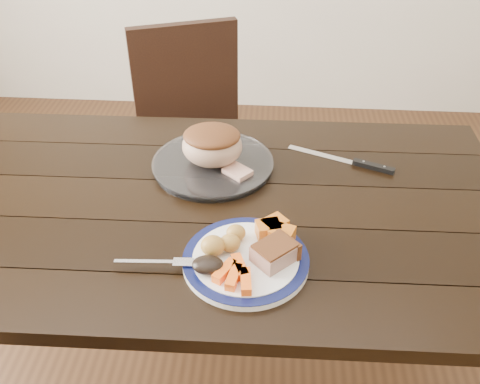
# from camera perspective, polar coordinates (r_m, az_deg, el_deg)

# --- Properties ---
(ground) EXTENTS (4.00, 4.00, 0.00)m
(ground) POSITION_cam_1_polar(r_m,az_deg,el_deg) (1.96, -2.42, -18.67)
(ground) COLOR #472B16
(ground) RESTS_ON ground
(dining_table) EXTENTS (1.61, 0.92, 0.75)m
(dining_table) POSITION_cam_1_polar(r_m,az_deg,el_deg) (1.47, -3.07, -3.89)
(dining_table) COLOR black
(dining_table) RESTS_ON ground
(chair_far) EXTENTS (0.54, 0.55, 0.93)m
(chair_far) POSITION_cam_1_polar(r_m,az_deg,el_deg) (2.16, -4.93, 6.28)
(chair_far) COLOR black
(chair_far) RESTS_ON ground
(dinner_plate) EXTENTS (0.29, 0.29, 0.02)m
(dinner_plate) POSITION_cam_1_polar(r_m,az_deg,el_deg) (1.23, 0.62, -7.35)
(dinner_plate) COLOR white
(dinner_plate) RESTS_ON dining_table
(plate_rim) EXTENTS (0.29, 0.29, 0.02)m
(plate_rim) POSITION_cam_1_polar(r_m,az_deg,el_deg) (1.22, 0.62, -7.06)
(plate_rim) COLOR #0B113B
(plate_rim) RESTS_ON dinner_plate
(serving_platter) EXTENTS (0.34, 0.34, 0.02)m
(serving_platter) POSITION_cam_1_polar(r_m,az_deg,el_deg) (1.53, -2.91, 2.87)
(serving_platter) COLOR white
(serving_platter) RESTS_ON dining_table
(pork_slice) EXTENTS (0.11, 0.11, 0.04)m
(pork_slice) POSITION_cam_1_polar(r_m,az_deg,el_deg) (1.20, 3.69, -6.55)
(pork_slice) COLOR #A77866
(pork_slice) RESTS_ON dinner_plate
(roasted_potatoes) EXTENTS (0.10, 0.10, 0.05)m
(roasted_potatoes) POSITION_cam_1_polar(r_m,az_deg,el_deg) (1.22, -1.74, -5.31)
(roasted_potatoes) COLOR gold
(roasted_potatoes) RESTS_ON dinner_plate
(carrot_batons) EXTENTS (0.09, 0.11, 0.02)m
(carrot_batons) POSITION_cam_1_polar(r_m,az_deg,el_deg) (1.16, -0.44, -8.74)
(carrot_batons) COLOR #FF6115
(carrot_batons) RESTS_ON dinner_plate
(pumpkin_wedges) EXTENTS (0.10, 0.09, 0.04)m
(pumpkin_wedges) POSITION_cam_1_polar(r_m,az_deg,el_deg) (1.26, 3.73, -4.11)
(pumpkin_wedges) COLOR orange
(pumpkin_wedges) RESTS_ON dinner_plate
(dark_mushroom) EXTENTS (0.07, 0.05, 0.03)m
(dark_mushroom) POSITION_cam_1_polar(r_m,az_deg,el_deg) (1.18, -3.45, -7.76)
(dark_mushroom) COLOR black
(dark_mushroom) RESTS_ON dinner_plate
(fork) EXTENTS (0.18, 0.03, 0.00)m
(fork) POSITION_cam_1_polar(r_m,az_deg,el_deg) (1.22, -8.54, -7.44)
(fork) COLOR silver
(fork) RESTS_ON dinner_plate
(roast_joint) EXTENTS (0.17, 0.15, 0.11)m
(roast_joint) POSITION_cam_1_polar(r_m,az_deg,el_deg) (1.50, -2.98, 4.88)
(roast_joint) COLOR tan
(roast_joint) RESTS_ON serving_platter
(cut_slice) EXTENTS (0.09, 0.09, 0.02)m
(cut_slice) POSITION_cam_1_polar(r_m,az_deg,el_deg) (1.47, -0.26, 2.12)
(cut_slice) COLOR tan
(cut_slice) RESTS_ON serving_platter
(carving_knife) EXTENTS (0.30, 0.14, 0.01)m
(carving_knife) POSITION_cam_1_polar(r_m,az_deg,el_deg) (1.58, 12.68, 2.99)
(carving_knife) COLOR silver
(carving_knife) RESTS_ON dining_table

